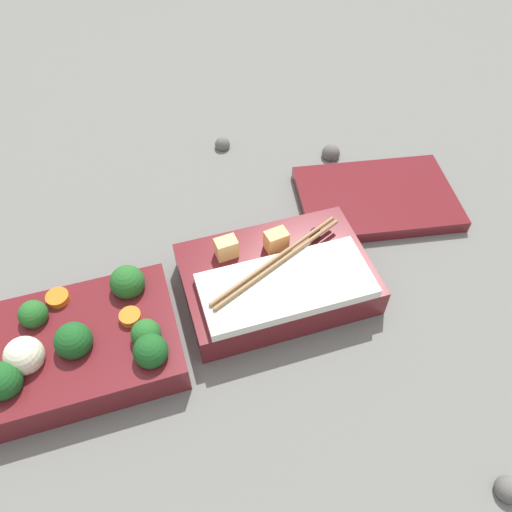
% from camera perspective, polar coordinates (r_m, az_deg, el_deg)
% --- Properties ---
extents(ground_plane, '(3.00, 3.00, 0.00)m').
position_cam_1_polar(ground_plane, '(0.59, -8.22, -7.91)').
color(ground_plane, slate).
extents(bento_tray_vegetable, '(0.22, 0.15, 0.07)m').
position_cam_1_polar(bento_tray_vegetable, '(0.57, -19.85, -9.66)').
color(bento_tray_vegetable, maroon).
rests_on(bento_tray_vegetable, ground_plane).
extents(bento_tray_rice, '(0.22, 0.15, 0.07)m').
position_cam_1_polar(bento_tray_rice, '(0.59, 2.47, -2.62)').
color(bento_tray_rice, maroon).
rests_on(bento_tray_rice, ground_plane).
extents(bento_lid, '(0.23, 0.18, 0.02)m').
position_cam_1_polar(bento_lid, '(0.72, 13.57, 6.44)').
color(bento_lid, maroon).
rests_on(bento_lid, ground_plane).
extents(pebble_1, '(0.03, 0.03, 0.03)m').
position_cam_1_polar(pebble_1, '(0.79, 8.55, 11.54)').
color(pebble_1, '#595651').
rests_on(pebble_1, ground_plane).
extents(pebble_2, '(0.02, 0.02, 0.02)m').
position_cam_1_polar(pebble_2, '(0.56, 26.85, -22.72)').
color(pebble_2, '#595651').
rests_on(pebble_2, ground_plane).
extents(pebble_3, '(0.02, 0.02, 0.02)m').
position_cam_1_polar(pebble_3, '(0.80, -3.86, 12.60)').
color(pebble_3, '#595651').
rests_on(pebble_3, ground_plane).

